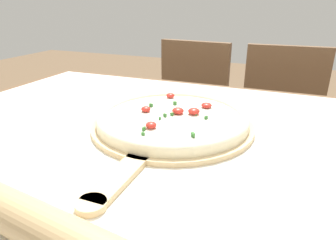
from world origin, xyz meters
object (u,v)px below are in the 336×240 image
Objects in this scene: pizza at (173,118)px; chair_right at (279,126)px; rolling_pin at (12,212)px; chair_left at (187,114)px; pizza_peel at (170,127)px.

pizza is 0.43× the size of chair_right.
chair_left is (-0.15, 1.21, -0.30)m from rolling_pin.
chair_left and chair_right have the same top height.
chair_right reaches higher than pizza.
chair_left is (-0.22, 0.80, -0.27)m from pizza_peel.
chair_right reaches higher than pizza_peel.
chair_right is at bearing 72.44° from pizza.
pizza is (0.00, 0.02, 0.02)m from pizza_peel.
pizza_peel is 0.65× the size of chair_right.
pizza_peel is 1.25× the size of rolling_pin.
rolling_pin is at bearing -99.90° from pizza_peel.
chair_left reaches higher than pizza_peel.
chair_left is 0.47m from chair_right.
rolling_pin is 1.29m from chair_right.
pizza_peel is 1.52× the size of pizza.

